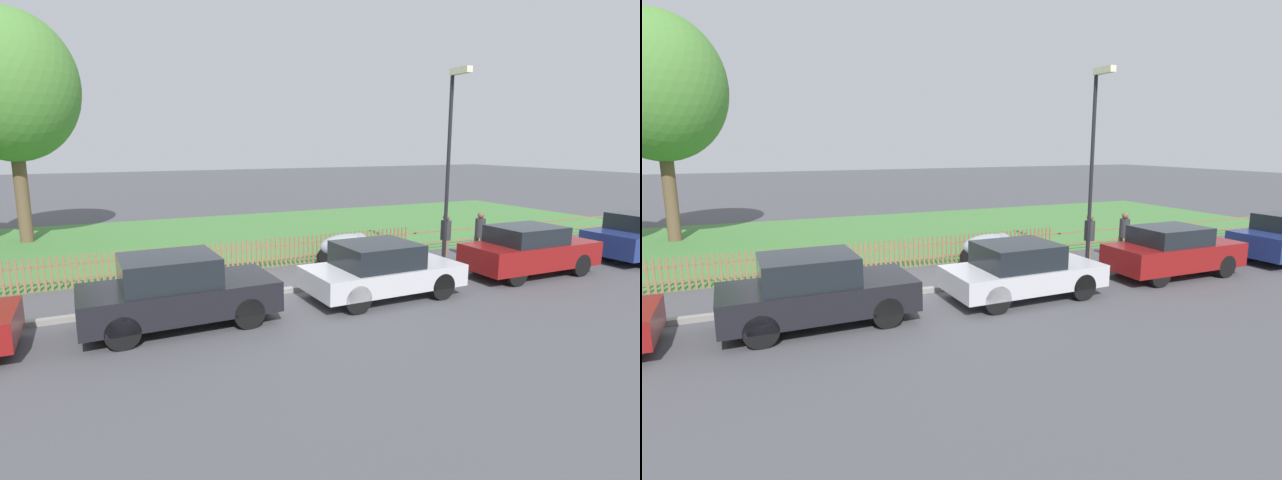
% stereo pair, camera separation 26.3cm
% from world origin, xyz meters
% --- Properties ---
extents(ground_plane, '(120.00, 120.00, 0.00)m').
position_xyz_m(ground_plane, '(0.00, 0.00, 0.00)').
color(ground_plane, '#4C4C51').
extents(kerb_stone, '(39.04, 0.20, 0.12)m').
position_xyz_m(kerb_stone, '(0.00, 0.10, 0.06)').
color(kerb_stone, gray).
rests_on(kerb_stone, ground).
extents(grass_strip, '(39.04, 11.55, 0.01)m').
position_xyz_m(grass_strip, '(0.00, 8.53, 0.01)').
color(grass_strip, '#477F3D').
rests_on(grass_strip, ground).
extents(park_fence, '(39.04, 0.05, 0.90)m').
position_xyz_m(park_fence, '(-0.00, 2.77, 0.45)').
color(park_fence, olive).
rests_on(park_fence, ground).
extents(parked_car_navy_estate, '(3.95, 1.91, 1.50)m').
position_xyz_m(parked_car_navy_estate, '(-2.28, -1.13, 0.75)').
color(parked_car_navy_estate, black).
rests_on(parked_car_navy_estate, ground).
extents(parked_car_red_compact, '(3.86, 1.89, 1.37)m').
position_xyz_m(parked_car_red_compact, '(2.55, -1.23, 0.70)').
color(parked_car_red_compact, '#BCBCC1').
rests_on(parked_car_red_compact, ground).
extents(parked_car_white_van, '(3.94, 1.64, 1.44)m').
position_xyz_m(parked_car_white_van, '(7.52, -1.20, 0.73)').
color(parked_car_white_van, maroon).
rests_on(parked_car_white_van, ground).
extents(covered_motorcycle, '(1.95, 0.79, 0.97)m').
position_xyz_m(covered_motorcycle, '(3.46, 2.15, 0.60)').
color(covered_motorcycle, black).
rests_on(covered_motorcycle, ground).
extents(tree_behind_motorcycle, '(4.75, 4.75, 8.51)m').
position_xyz_m(tree_behind_motorcycle, '(-6.07, 10.51, 5.75)').
color(tree_behind_motorcycle, brown).
rests_on(tree_behind_motorcycle, ground).
extents(pedestrian_near_fence, '(0.41, 0.41, 1.57)m').
position_xyz_m(pedestrian_near_fence, '(7.55, 0.84, 0.89)').
color(pedestrian_near_fence, '#7F6B51').
rests_on(pedestrian_near_fence, ground).
extents(pedestrian_by_lamp, '(0.43, 0.43, 1.58)m').
position_xyz_m(pedestrian_by_lamp, '(6.23, 0.90, 0.89)').
color(pedestrian_by_lamp, '#7F6B51').
rests_on(pedestrian_by_lamp, ground).
extents(street_lamp, '(0.20, 0.79, 5.85)m').
position_xyz_m(street_lamp, '(6.08, 0.65, 3.66)').
color(street_lamp, black).
rests_on(street_lamp, ground).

